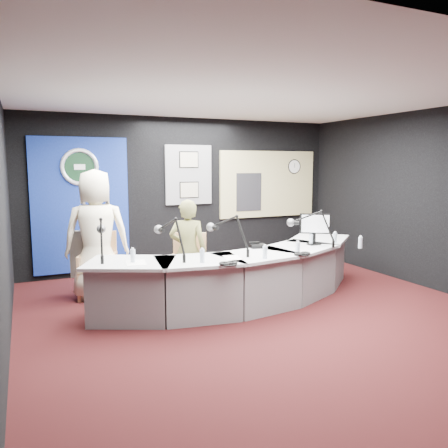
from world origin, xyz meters
name	(u,v)px	position (x,y,z in m)	size (l,w,h in m)	color
ground	(263,313)	(0.00, 0.00, 0.00)	(6.00, 6.00, 0.00)	black
ceiling	(265,94)	(0.00, 0.00, 2.80)	(6.00, 6.00, 0.02)	silver
wall_back	(186,194)	(0.00, 3.00, 1.40)	(6.00, 0.02, 2.80)	black
wall_left	(1,219)	(-3.00, 0.00, 1.40)	(0.02, 6.00, 2.80)	black
wall_right	(434,200)	(3.00, 0.00, 1.40)	(0.02, 6.00, 2.80)	black
broadcast_desk	(241,277)	(-0.05, 0.55, 0.38)	(4.50, 1.90, 0.75)	#B6B9BB
backdrop_panel	(81,205)	(-1.90, 2.97, 1.25)	(1.60, 0.05, 2.30)	navy
agency_seal	(80,167)	(-1.90, 2.93, 1.90)	(0.63, 0.63, 0.07)	silver
seal_center	(80,167)	(-1.90, 2.94, 1.90)	(0.48, 0.48, 0.01)	black
pinboard	(189,175)	(0.05, 2.97, 1.75)	(0.90, 0.04, 1.10)	slate
framed_photo_upper	(189,160)	(0.05, 2.94, 2.03)	(0.34, 0.02, 0.27)	gray
framed_photo_lower	(189,190)	(0.05, 2.94, 1.47)	(0.34, 0.02, 0.27)	gray
booth_window_frame	(268,184)	(1.75, 2.97, 1.55)	(2.12, 0.06, 1.32)	tan
booth_glow	(268,184)	(1.75, 2.96, 1.55)	(2.00, 0.02, 1.20)	tan
equipment_rack	(249,192)	(1.30, 2.94, 1.40)	(0.55, 0.02, 0.75)	black
wall_clock	(294,167)	(2.35, 2.94, 1.90)	(0.28, 0.28, 0.01)	white
armchair_left	(98,264)	(-1.85, 1.60, 0.51)	(0.58, 0.58, 1.03)	tan
armchair_right	(188,264)	(-0.71, 0.92, 0.54)	(0.60, 0.60, 1.07)	tan
draped_jacket	(88,254)	(-1.96, 1.83, 0.62)	(0.50, 0.10, 0.70)	slate
person_man	(97,235)	(-1.85, 1.60, 0.94)	(0.92, 0.60, 1.88)	#FEF2CB
person_woman	(188,251)	(-0.71, 0.92, 0.73)	(0.53, 0.35, 1.46)	brown
computer_monitor	(314,224)	(1.14, 0.50, 1.07)	(0.48, 0.03, 0.33)	black
desk_phone	(258,246)	(0.26, 0.64, 0.78)	(0.22, 0.17, 0.05)	black
headphones_near	(302,254)	(0.54, -0.07, 0.77)	(0.19, 0.19, 0.03)	black
headphones_far	(228,263)	(-0.59, -0.20, 0.77)	(0.23, 0.23, 0.04)	black
paper_stack	(136,263)	(-1.58, 0.35, 0.75)	(0.23, 0.33, 0.00)	white
notepad	(232,258)	(-0.38, 0.15, 0.75)	(0.20, 0.29, 0.00)	white
boom_mic_a	(101,235)	(-1.91, 0.77, 1.05)	(0.21, 0.73, 0.60)	black
boom_mic_b	(171,235)	(-1.11, 0.43, 1.05)	(0.26, 0.72, 0.60)	black
boom_mic_c	(229,232)	(-0.32, 0.38, 1.05)	(0.41, 0.67, 0.60)	black
boom_mic_d	(312,226)	(1.03, 0.41, 1.05)	(0.60, 0.52, 0.60)	black
water_bottles	(254,248)	(-0.01, 0.23, 0.84)	(3.25, 0.67, 0.18)	silver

